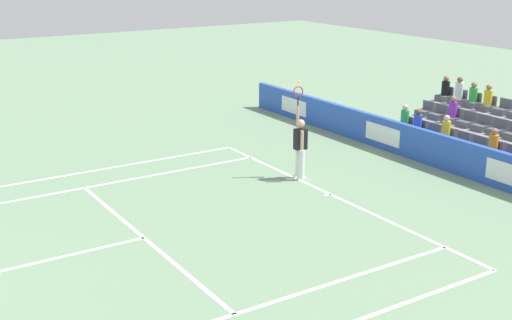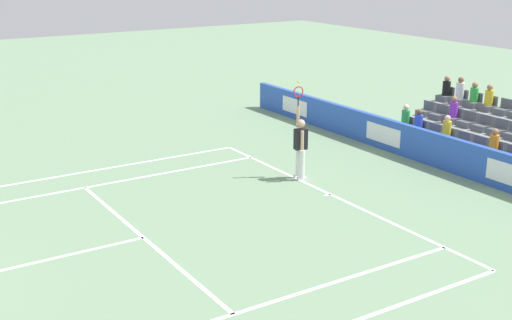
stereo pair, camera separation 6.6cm
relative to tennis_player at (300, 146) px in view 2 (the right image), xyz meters
The scene contains 9 objects.
line_baseline 1.83m from the tennis_player, behind, with size 10.97×0.10×0.01m, color white.
line_service 5.87m from the tennis_player, 105.47° to the left, with size 8.23×0.10×0.01m, color white.
line_centre_service 8.96m from the tennis_player, 99.97° to the left, with size 0.10×6.40×0.01m, color white.
line_singles_sideline_left 6.63m from the tennis_player, 66.88° to the left, with size 0.10×11.89×0.01m, color white.
line_doubles_sideline_left 7.27m from the tennis_player, 56.81° to the left, with size 0.10×11.89×0.01m, color white.
line_centre_mark 1.84m from the tennis_player, behind, with size 0.10×0.20×0.01m, color white.
sponsor_barrier 4.52m from the tennis_player, 110.05° to the right, with size 20.31×0.22×1.05m.
tennis_player is the anchor object (origin of this frame).
stadium_stand 6.72m from the tennis_player, 103.07° to the right, with size 6.20×2.85×2.21m.
Camera 2 is at (-13.68, -0.85, 6.36)m, focal length 47.75 mm.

